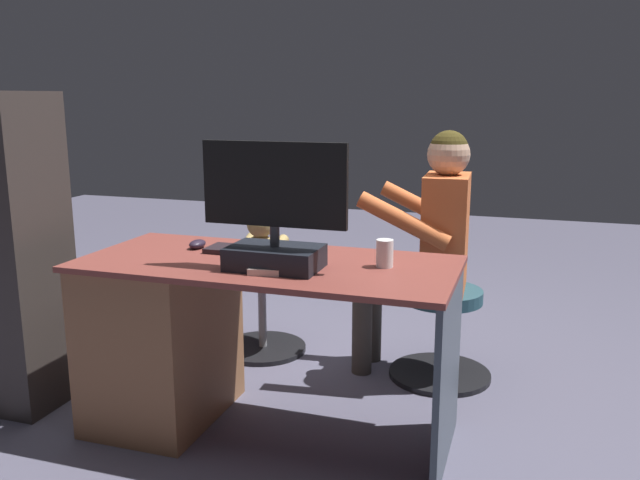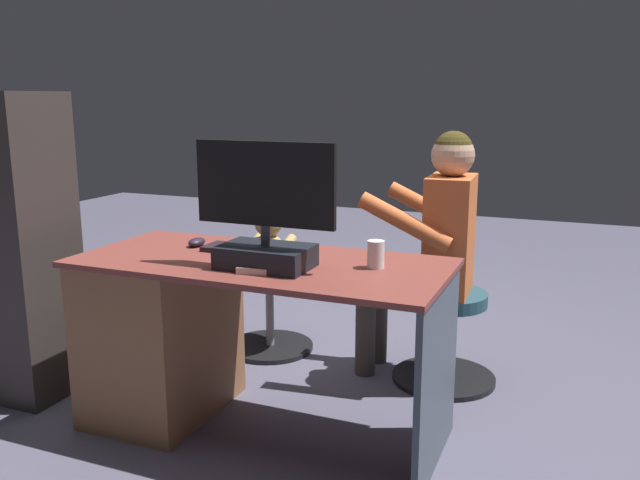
{
  "view_description": "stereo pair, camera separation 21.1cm",
  "coord_description": "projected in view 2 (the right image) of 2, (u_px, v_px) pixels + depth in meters",
  "views": [
    {
      "loc": [
        -0.96,
        2.65,
        1.35
      ],
      "look_at": [
        -0.08,
        -0.06,
        0.72
      ],
      "focal_mm": 36.97,
      "sensor_mm": 36.0,
      "label": 1
    },
    {
      "loc": [
        -1.16,
        2.58,
        1.35
      ],
      "look_at": [
        -0.08,
        -0.06,
        0.72
      ],
      "focal_mm": 36.97,
      "sensor_mm": 36.0,
      "label": 2
    }
  ],
  "objects": [
    {
      "name": "desk",
      "position": [
        180.0,
        329.0,
        2.79
      ],
      "size": [
        1.46,
        0.67,
        0.72
      ],
      "color": "brown",
      "rests_on": "ground_plane"
    },
    {
      "name": "equipment_rack",
      "position": [
        16.0,
        248.0,
        2.94
      ],
      "size": [
        0.44,
        0.36,
        1.37
      ],
      "primitive_type": "cube",
      "color": "#332D2A",
      "rests_on": "ground_plane"
    },
    {
      "name": "tv_remote",
      "position": [
        239.0,
        253.0,
        2.64
      ],
      "size": [
        0.07,
        0.16,
        0.02
      ],
      "primitive_type": "cube",
      "rotation": [
        0.0,
        0.0,
        -0.19
      ],
      "color": "black",
      "rests_on": "desk"
    },
    {
      "name": "person",
      "position": [
        432.0,
        237.0,
        3.08
      ],
      "size": [
        0.54,
        0.49,
        1.2
      ],
      "color": "orange",
      "rests_on": "ground_plane"
    },
    {
      "name": "notebook_binder",
      "position": [
        277.0,
        263.0,
        2.48
      ],
      "size": [
        0.26,
        0.33,
        0.02
      ],
      "primitive_type": "cube",
      "rotation": [
        0.0,
        0.0,
        0.16
      ],
      "color": "beige",
      "rests_on": "desk"
    },
    {
      "name": "cup",
      "position": [
        376.0,
        254.0,
        2.44
      ],
      "size": [
        0.06,
        0.06,
        0.1
      ],
      "primitive_type": "cylinder",
      "color": "white",
      "rests_on": "desk"
    },
    {
      "name": "visitor_chair",
      "position": [
        445.0,
        332.0,
        3.14
      ],
      "size": [
        0.49,
        0.49,
        0.44
      ],
      "color": "black",
      "rests_on": "ground_plane"
    },
    {
      "name": "computer_mouse",
      "position": [
        197.0,
        242.0,
        2.8
      ],
      "size": [
        0.06,
        0.1,
        0.04
      ],
      "primitive_type": "ellipsoid",
      "color": "#261C2C",
      "rests_on": "desk"
    },
    {
      "name": "monitor",
      "position": [
        265.0,
        226.0,
        2.42
      ],
      "size": [
        0.55,
        0.22,
        0.47
      ],
      "color": "black",
      "rests_on": "desk"
    },
    {
      "name": "teddy_bear",
      "position": [
        270.0,
        242.0,
        3.48
      ],
      "size": [
        0.24,
        0.24,
        0.34
      ],
      "color": "tan",
      "rests_on": "office_chair_teddy"
    },
    {
      "name": "keyboard",
      "position": [
        253.0,
        250.0,
        2.69
      ],
      "size": [
        0.42,
        0.14,
        0.02
      ],
      "primitive_type": "cube",
      "color": "black",
      "rests_on": "desk"
    },
    {
      "name": "office_chair_teddy",
      "position": [
        270.0,
        304.0,
        3.54
      ],
      "size": [
        0.46,
        0.46,
        0.44
      ],
      "color": "black",
      "rests_on": "ground_plane"
    },
    {
      "name": "ground_plane",
      "position": [
        299.0,
        394.0,
        3.05
      ],
      "size": [
        10.0,
        10.0,
        0.0
      ],
      "primitive_type": "plane",
      "color": "#565368"
    }
  ]
}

